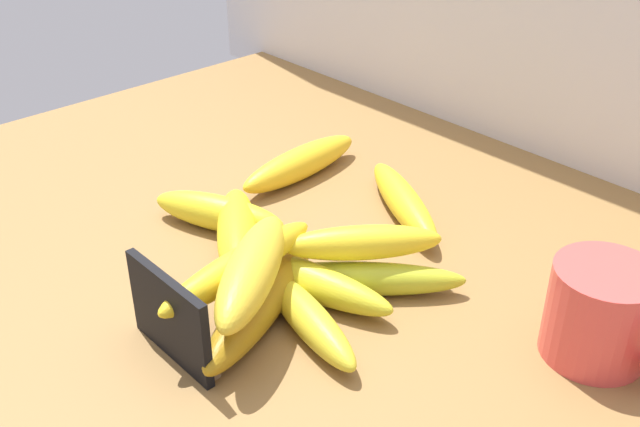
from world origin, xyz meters
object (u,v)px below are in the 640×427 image
chalkboard_sign (171,320)px  banana_7 (361,278)px  banana_0 (301,163)px  banana_6 (262,301)px  coffee_mug (602,314)px  banana_5 (309,319)px  banana_4 (300,278)px  banana_8 (252,270)px  banana_9 (239,266)px  banana_2 (218,213)px  banana_10 (360,244)px  banana_1 (238,235)px  banana_3 (404,202)px

chalkboard_sign → banana_7: size_ratio=0.54×
banana_0 → banana_6: size_ratio=0.90×
coffee_mug → banana_5: (-18.78, -16.41, -2.68)cm
banana_4 → banana_8: (1.05, -6.42, 4.46)cm
banana_9 → banana_2: bearing=151.4°
banana_0 → banana_10: 24.11cm
banana_2 → banana_1: bearing=-14.6°
banana_4 → banana_9: 7.55cm
chalkboard_sign → banana_10: bearing=79.0°
banana_6 → banana_9: size_ratio=1.14×
banana_0 → banana_7: banana_0 is taller
chalkboard_sign → banana_9: size_ratio=0.60×
banana_4 → banana_7: size_ratio=0.99×
banana_0 → banana_10: banana_10 is taller
coffee_mug → banana_6: 29.63cm
coffee_mug → banana_5: size_ratio=0.68×
chalkboard_sign → banana_6: size_ratio=0.52×
banana_6 → banana_8: banana_8 is taller
banana_5 → banana_8: 6.85cm
banana_7 → banana_8: (-2.83, -10.85, 4.67)cm
banana_1 → banana_9: size_ratio=1.00×
banana_4 → banana_9: bearing=-97.7°
banana_8 → banana_6: bearing=111.9°
chalkboard_sign → banana_8: same height
banana_2 → banana_8: size_ratio=0.92×
banana_5 → banana_10: 9.24cm
banana_10 → coffee_mug: bearing=21.1°
banana_4 → banana_8: bearing=-80.7°
chalkboard_sign → banana_7: 19.06cm
banana_9 → banana_10: 12.03cm
chalkboard_sign → banana_2: chalkboard_sign is taller
coffee_mug → banana_9: 31.46cm
banana_0 → banana_2: (3.03, -14.70, 0.00)cm
banana_8 → banana_10: (1.98, 11.37, -1.33)cm
banana_6 → banana_7: bearing=70.8°
banana_8 → banana_5: bearing=36.7°
banana_0 → banana_3: size_ratio=1.01×
banana_4 → banana_8: size_ratio=1.17×
banana_2 → banana_8: (16.18, -7.78, 4.34)cm
chalkboard_sign → banana_9: 7.78cm
banana_3 → banana_9: 25.26cm
banana_0 → banana_2: same height
chalkboard_sign → banana_1: (-9.12, 13.92, -1.70)cm
banana_2 → banana_10: 18.75cm
banana_2 → banana_0: bearing=101.6°
banana_6 → banana_10: banana_10 is taller
banana_7 → banana_4: bearing=-131.2°
coffee_mug → banana_2: (-38.98, -11.63, -2.35)cm
banana_3 → banana_7: (7.08, -14.01, -0.12)cm
banana_8 → banana_3: bearing=99.7°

